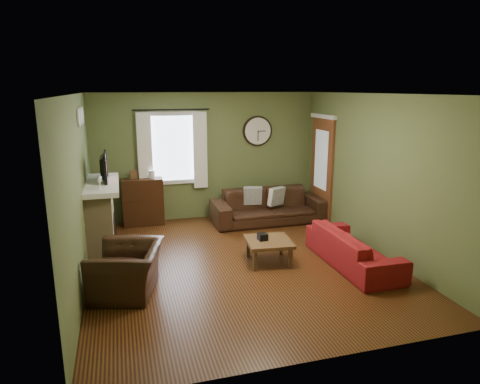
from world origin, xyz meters
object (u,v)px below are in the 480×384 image
object	(u,v)px
sofa_brown	(269,206)
armchair	(127,270)
sofa_red	(353,248)
coffee_table	(269,251)
bookshelf	(143,202)

from	to	relation	value
sofa_brown	armchair	world-z (taller)	sofa_brown
sofa_brown	sofa_red	bearing A→B (deg)	-77.85
sofa_brown	coffee_table	size ratio (longest dim) A/B	3.33
bookshelf	coffee_table	world-z (taller)	bookshelf
bookshelf	coffee_table	xyz separation A→B (m)	(1.77, -2.49, -0.29)
armchair	coffee_table	distance (m)	2.21
sofa_brown	coffee_table	distance (m)	2.11
bookshelf	coffee_table	bearing A→B (deg)	-54.61
coffee_table	sofa_brown	bearing A→B (deg)	70.47
sofa_red	coffee_table	world-z (taller)	sofa_red
sofa_red	coffee_table	size ratio (longest dim) A/B	2.74
sofa_red	coffee_table	bearing A→B (deg)	69.65
sofa_brown	sofa_red	world-z (taller)	sofa_brown
bookshelf	coffee_table	distance (m)	3.07
armchair	coffee_table	world-z (taller)	armchair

